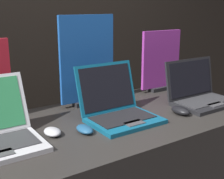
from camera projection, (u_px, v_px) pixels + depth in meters
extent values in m
cube|color=black|center=(27.00, 22.00, 2.39)|extent=(8.00, 0.05, 2.80)
ellipsoid|color=#B2B2B7|center=(52.00, 132.00, 1.35)|extent=(0.07, 0.10, 0.03)
cube|color=#0F5170|center=(125.00, 121.00, 1.50)|extent=(0.33, 0.25, 0.02)
cube|color=black|center=(122.00, 117.00, 1.51)|extent=(0.29, 0.18, 0.00)
cube|color=#3F3F42|center=(134.00, 123.00, 1.43)|extent=(0.09, 0.06, 0.00)
cube|color=#0F5170|center=(106.00, 87.00, 1.59)|extent=(0.33, 0.08, 0.24)
cube|color=black|center=(107.00, 87.00, 1.58)|extent=(0.30, 0.06, 0.21)
ellipsoid|color=navy|center=(85.00, 129.00, 1.38)|extent=(0.06, 0.11, 0.03)
cube|color=black|center=(88.00, 102.00, 1.78)|extent=(0.18, 0.07, 0.02)
cube|color=#1E59B2|center=(87.00, 59.00, 1.71)|extent=(0.33, 0.02, 0.47)
cube|color=black|center=(206.00, 103.00, 1.76)|extent=(0.37, 0.23, 0.02)
cube|color=#2D2D30|center=(204.00, 101.00, 1.77)|extent=(0.32, 0.16, 0.00)
cube|color=#3F3F42|center=(217.00, 104.00, 1.70)|extent=(0.10, 0.05, 0.00)
cube|color=black|center=(190.00, 78.00, 1.83)|extent=(0.37, 0.05, 0.22)
cube|color=black|center=(191.00, 78.00, 1.83)|extent=(0.33, 0.04, 0.20)
ellipsoid|color=black|center=(181.00, 111.00, 1.61)|extent=(0.07, 0.12, 0.04)
cube|color=black|center=(160.00, 88.00, 2.07)|extent=(0.17, 0.07, 0.02)
cube|color=purple|center=(161.00, 59.00, 2.02)|extent=(0.31, 0.02, 0.37)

